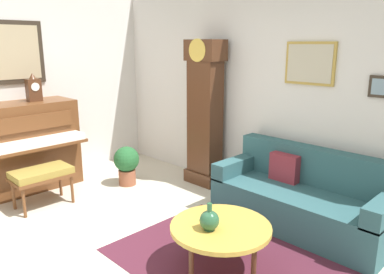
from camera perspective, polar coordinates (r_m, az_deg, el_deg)
name	(u,v)px	position (r m, az deg, el deg)	size (l,w,h in m)	color
ground_plane	(103,261)	(3.86, -13.39, -17.93)	(6.40, 6.00, 0.10)	beige
wall_back	(258,88)	(4.97, 10.00, 7.31)	(5.30, 0.13, 2.80)	silver
area_rug	(228,262)	(3.68, 5.44, -18.34)	(2.10, 1.50, 0.01)	#4C1E2D
piano	(22,147)	(5.56, -24.47, -1.38)	(0.87, 1.44, 1.21)	brown
piano_bench	(42,175)	(4.96, -21.89, -5.37)	(0.42, 0.70, 0.48)	brown
grandfather_clock	(205,117)	(5.25, 1.96, 3.02)	(0.52, 0.34, 2.03)	#4C2B19
couch	(302,198)	(4.35, 16.45, -8.94)	(1.90, 0.80, 0.84)	#2D565B
coffee_table	(221,228)	(3.36, 4.38, -13.70)	(0.88, 0.88, 0.44)	gold
mantel_clock	(34,89)	(5.51, -22.94, 6.79)	(0.13, 0.18, 0.38)	#4C2B19
green_jug	(209,220)	(3.23, 2.66, -12.51)	(0.17, 0.17, 0.24)	#234C33
potted_plant	(127,163)	(5.40, -9.90, -3.91)	(0.36, 0.36, 0.56)	#935138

